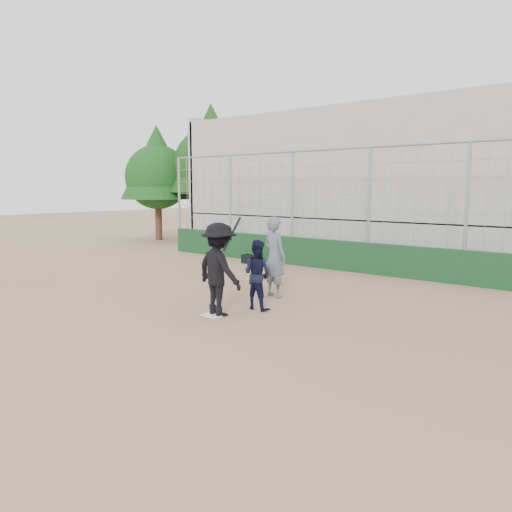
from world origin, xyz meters
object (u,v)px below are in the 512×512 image
Objects in this scene: catcher_crouched at (257,286)px; umpire at (275,261)px; batter_at_plate at (219,269)px; equipment_bag at (251,259)px.

umpire is (-0.51, 1.31, 0.38)m from catcher_crouched.
batter_at_plate reaches higher than umpire.
catcher_crouched is 6.88m from equipment_bag.
equipment_bag is (-4.05, 3.83, -0.75)m from umpire.
batter_at_plate is 1.16× the size of umpire.
batter_at_plate is at bearing -54.84° from equipment_bag.
equipment_bag is (-4.56, 5.14, -0.38)m from catcher_crouched.
catcher_crouched is at bearing 123.29° from umpire.
catcher_crouched is at bearing 72.32° from batter_at_plate.
batter_at_plate reaches higher than catcher_crouched.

